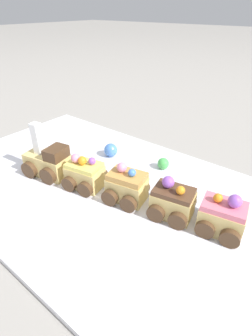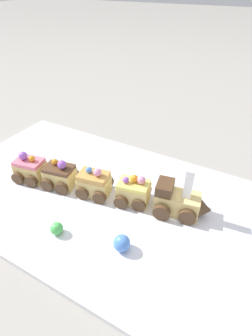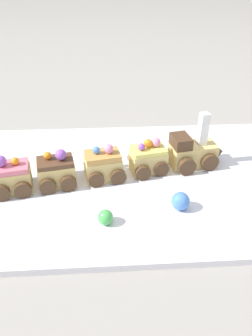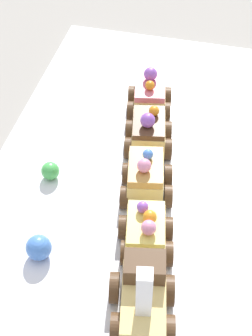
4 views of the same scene
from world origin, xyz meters
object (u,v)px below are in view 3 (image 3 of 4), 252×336
at_px(cake_car_chocolate, 57,172).
at_px(cake_car_caramel, 103,165).
at_px(gumball_green, 105,217).
at_px(gumball_blue, 180,201).
at_px(cake_car_strawberry, 11,178).
at_px(cake_car_lemon, 148,159).
at_px(cake_train_locomotive, 195,152).

bearing_deg(cake_car_chocolate, cake_car_caramel, -0.07).
relative_size(cake_car_caramel, gumball_green, 3.14).
bearing_deg(gumball_green, gumball_blue, 13.02).
xyz_separation_m(cake_car_chocolate, cake_car_strawberry, (-0.08, -0.02, 0.00)).
bearing_deg(gumball_green, cake_car_lemon, 60.40).
bearing_deg(cake_car_chocolate, cake_train_locomotive, -0.00).
height_order(cake_car_strawberry, gumball_blue, cake_car_strawberry).
xyz_separation_m(cake_car_lemon, cake_car_strawberry, (-0.26, -0.05, 0.00)).
xyz_separation_m(cake_car_strawberry, gumball_green, (0.17, -0.10, -0.01)).
distance_m(cake_car_chocolate, gumball_green, 0.15).
relative_size(cake_car_caramel, gumball_blue, 2.49).
bearing_deg(gumball_green, cake_car_strawberry, 148.81).
bearing_deg(cake_car_strawberry, cake_car_caramel, -0.03).
relative_size(cake_car_strawberry, gumball_blue, 2.49).
height_order(cake_car_lemon, cake_car_strawberry, cake_car_strawberry).
distance_m(cake_train_locomotive, gumball_blue, 0.15).
relative_size(cake_train_locomotive, cake_car_caramel, 1.53).
distance_m(cake_car_strawberry, gumball_green, 0.20).
relative_size(cake_car_chocolate, cake_car_strawberry, 1.00).
bearing_deg(cake_car_lemon, cake_car_strawberry, -179.97).
bearing_deg(cake_car_lemon, gumball_blue, -82.32).
xyz_separation_m(gumball_blue, gumball_green, (-0.13, -0.03, -0.00)).
bearing_deg(cake_car_caramel, gumball_blue, -49.70).
height_order(cake_car_chocolate, gumball_green, cake_car_chocolate).
bearing_deg(cake_car_chocolate, cake_car_strawberry, -179.98).
distance_m(cake_car_caramel, gumball_green, 0.14).
bearing_deg(cake_car_strawberry, gumball_blue, -24.71).
bearing_deg(cake_car_strawberry, cake_train_locomotive, 0.00).
bearing_deg(cake_car_strawberry, cake_car_chocolate, 0.02).
xyz_separation_m(cake_train_locomotive, gumball_blue, (-0.06, -0.14, -0.01)).
distance_m(cake_car_chocolate, cake_car_strawberry, 0.08).
relative_size(cake_train_locomotive, cake_car_strawberry, 1.53).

